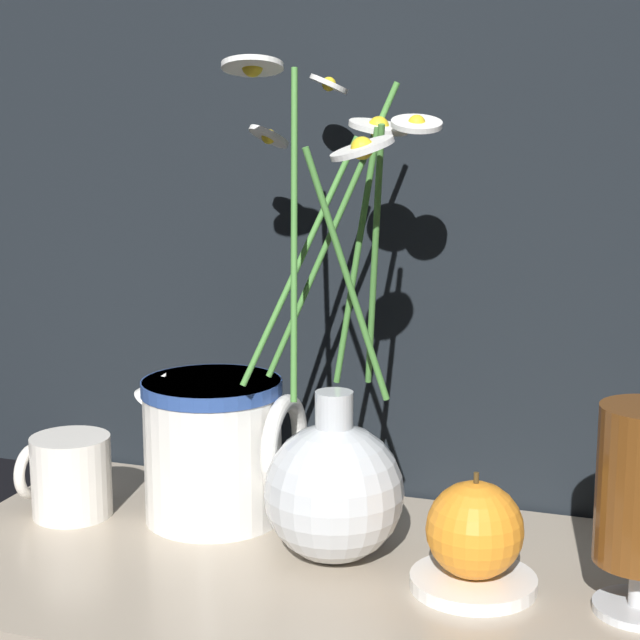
{
  "coord_description": "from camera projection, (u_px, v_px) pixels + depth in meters",
  "views": [
    {
      "loc": [
        0.26,
        -0.75,
        0.36
      ],
      "look_at": [
        0.0,
        0.0,
        0.21
      ],
      "focal_mm": 60.0,
      "sensor_mm": 36.0,
      "label": 1
    }
  ],
  "objects": [
    {
      "name": "shelf",
      "position": [
        317.0,
        573.0,
        0.84
      ],
      "size": [
        0.64,
        0.35,
        0.01
      ],
      "color": "tan",
      "rests_on": "ground_plane"
    },
    {
      "name": "ceramic_pitcher",
      "position": [
        216.0,
        443.0,
        0.93
      ],
      "size": [
        0.15,
        0.12,
        0.14
      ],
      "color": "white",
      "rests_on": "shelf"
    },
    {
      "name": "orange_fruit",
      "position": [
        474.0,
        530.0,
        0.79
      ],
      "size": [
        0.07,
        0.07,
        0.08
      ],
      "color": "orange",
      "rests_on": "saucer_plate"
    },
    {
      "name": "ground_plane",
      "position": [
        317.0,
        580.0,
        0.85
      ],
      "size": [
        6.0,
        6.0,
        0.0
      ],
      "primitive_type": "plane",
      "color": "black"
    },
    {
      "name": "vase_with_flowers",
      "position": [
        334.0,
        471.0,
        0.84
      ],
      "size": [
        0.19,
        0.2,
        0.39
      ],
      "color": "silver",
      "rests_on": "shelf"
    },
    {
      "name": "yellow_mug",
      "position": [
        69.0,
        476.0,
        0.95
      ],
      "size": [
        0.08,
        0.07,
        0.07
      ],
      "color": "silver",
      "rests_on": "shelf"
    },
    {
      "name": "saucer_plate",
      "position": [
        473.0,
        583.0,
        0.8
      ],
      "size": [
        0.1,
        0.1,
        0.01
      ],
      "color": "white",
      "rests_on": "shelf"
    }
  ]
}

